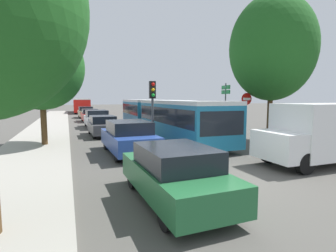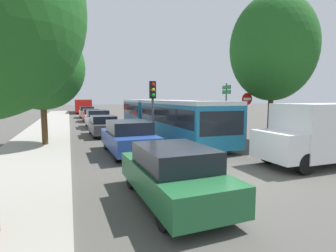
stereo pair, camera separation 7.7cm
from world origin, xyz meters
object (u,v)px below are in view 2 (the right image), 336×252
object	(u,v)px
tree_left_mid	(41,69)
queued_car_tan	(87,112)
queued_car_blue	(129,137)
queued_car_red	(91,115)
city_bus_rear	(83,104)
queued_car_graphite	(103,126)
direction_sign_post	(226,98)
queued_car_green	(173,173)
traffic_light	(153,98)
white_van	(325,132)
no_entry_sign	(247,109)
articulated_bus	(162,114)
queued_car_silver	(98,119)
tree_right_near	(273,48)

from	to	relation	value
tree_left_mid	queued_car_tan	bearing A→B (deg)	80.67
queued_car_blue	queued_car_red	size ratio (longest dim) A/B	1.10
city_bus_rear	queued_car_graphite	size ratio (longest dim) A/B	2.93
queued_car_tan	tree_left_mid	size ratio (longest dim) A/B	0.67
direction_sign_post	queued_car_green	bearing A→B (deg)	61.15
tree_left_mid	city_bus_rear	bearing A→B (deg)	83.94
queued_car_red	direction_sign_post	world-z (taller)	direction_sign_post
city_bus_rear	traffic_light	distance (m)	35.08
white_van	no_entry_sign	distance (m)	5.69
city_bus_rear	tree_left_mid	world-z (taller)	tree_left_mid
articulated_bus	direction_sign_post	xyz separation A→B (m)	(4.70, -0.83, 1.18)
no_entry_sign	queued_car_red	bearing A→B (deg)	-155.61
white_van	queued_car_blue	bearing A→B (deg)	-33.64
white_van	traffic_light	bearing A→B (deg)	-50.72
city_bus_rear	queued_car_red	bearing A→B (deg)	-178.35
queued_car_green	direction_sign_post	world-z (taller)	direction_sign_post
queued_car_red	queued_car_tan	size ratio (longest dim) A/B	0.95
queued_car_tan	no_entry_sign	xyz separation A→B (m)	(7.62, -22.55, 1.15)
city_bus_rear	queued_car_red	xyz separation A→B (m)	(-0.12, -18.84, -0.73)
queued_car_green	queued_car_graphite	world-z (taller)	queued_car_green
queued_car_silver	white_van	size ratio (longest dim) A/B	0.87
queued_car_tan	articulated_bus	bearing A→B (deg)	-168.72
queued_car_red	tree_left_mid	size ratio (longest dim) A/B	0.63
queued_car_graphite	city_bus_rear	bearing A→B (deg)	-1.52
white_van	tree_right_near	bearing A→B (deg)	-110.51
traffic_light	tree_left_mid	bearing A→B (deg)	-101.13
no_entry_sign	direction_sign_post	distance (m)	3.95
queued_car_silver	queued_car_red	world-z (taller)	queued_car_silver
queued_car_green	direction_sign_post	xyz separation A→B (m)	(8.48, 10.75, 1.86)
queued_car_graphite	tree_right_near	distance (m)	11.54
city_bus_rear	queued_car_red	size ratio (longest dim) A/B	2.91
queued_car_silver	queued_car_red	xyz separation A→B (m)	(-0.07, 6.22, -0.07)
articulated_bus	queued_car_green	distance (m)	12.20
queued_car_silver	queued_car_tan	xyz separation A→B (m)	(-0.13, 12.09, -0.03)
queued_car_silver	queued_car_red	distance (m)	6.22
city_bus_rear	direction_sign_post	bearing A→B (deg)	-163.05
queued_car_green	white_van	size ratio (longest dim) A/B	0.80
queued_car_silver	white_van	bearing A→B (deg)	-158.14
queued_car_blue	tree_right_near	size ratio (longest dim) A/B	0.52
city_bus_rear	queued_car_silver	size ratio (longest dim) A/B	2.64
queued_car_green	queued_car_blue	xyz separation A→B (m)	(0.16, 5.83, 0.06)
city_bus_rear	queued_car_green	distance (m)	42.51
queued_car_graphite	queued_car_silver	bearing A→B (deg)	-2.85
white_van	tree_left_mid	bearing A→B (deg)	-35.99
articulated_bus	tree_left_mid	bearing A→B (deg)	-69.54
queued_car_green	no_entry_sign	world-z (taller)	no_entry_sign
queued_car_graphite	queued_car_red	xyz separation A→B (m)	(0.09, 11.54, 0.00)
queued_car_green	no_entry_sign	xyz separation A→B (m)	(7.45, 7.00, 1.18)
queued_car_silver	tree_right_near	xyz separation A→B (m)	(8.73, -11.02, 4.60)
traffic_light	tree_right_near	world-z (taller)	tree_right_near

